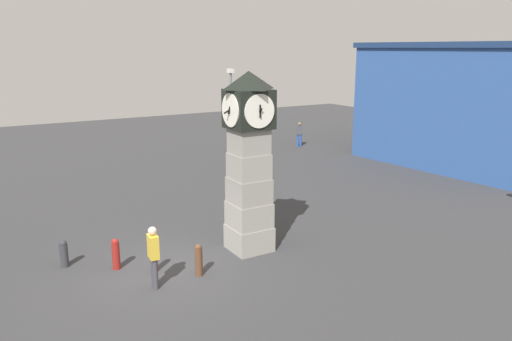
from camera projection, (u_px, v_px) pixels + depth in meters
ground_plane at (164, 273)px, 14.69m from camera, size 67.18×67.18×0.00m
clock_tower at (249, 161)px, 15.74m from camera, size 1.64×1.65×5.78m
bollard_near_tower at (64, 253)px, 15.03m from camera, size 0.24×0.24×0.86m
bollard_mid_row at (116, 254)px, 14.87m from camera, size 0.23×0.23×0.96m
bollard_far_row at (154, 257)px, 14.72m from camera, size 0.21×0.21×0.90m
bollard_end_row at (199, 260)px, 14.44m from camera, size 0.22×0.22×0.97m
pedestrian_crossing_lot at (153, 253)px, 13.57m from camera, size 0.42×0.27×1.78m
pedestrian_by_cars at (299, 133)px, 33.44m from camera, size 0.43×0.46×1.62m
street_lamp_near_road at (231, 106)px, 29.30m from camera, size 0.50×0.24×5.29m
warehouse_blue_far at (477, 103)px, 28.71m from camera, size 11.42×10.49×6.76m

